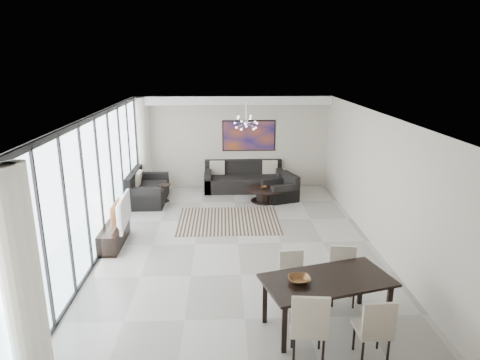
{
  "coord_description": "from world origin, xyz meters",
  "views": [
    {
      "loc": [
        -0.31,
        -8.82,
        4.02
      ],
      "look_at": [
        0.07,
        0.81,
        1.25
      ],
      "focal_mm": 32.0,
      "sensor_mm": 36.0,
      "label": 1
    }
  ],
  "objects_px": {
    "tv_console": "(114,235)",
    "dining_table": "(327,284)",
    "coffee_table": "(265,194)",
    "sofa_main": "(244,180)",
    "television": "(119,212)"
  },
  "relations": [
    {
      "from": "coffee_table",
      "to": "dining_table",
      "type": "bearing_deg",
      "value": -86.48
    },
    {
      "from": "tv_console",
      "to": "television",
      "type": "relative_size",
      "value": 1.22
    },
    {
      "from": "sofa_main",
      "to": "dining_table",
      "type": "bearing_deg",
      "value": -82.76
    },
    {
      "from": "television",
      "to": "coffee_table",
      "type": "bearing_deg",
      "value": -53.25
    },
    {
      "from": "coffee_table",
      "to": "sofa_main",
      "type": "distance_m",
      "value": 1.29
    },
    {
      "from": "tv_console",
      "to": "dining_table",
      "type": "distance_m",
      "value": 5.13
    },
    {
      "from": "coffee_table",
      "to": "tv_console",
      "type": "xyz_separation_m",
      "value": [
        -3.63,
        -2.83,
        0.0
      ]
    },
    {
      "from": "tv_console",
      "to": "sofa_main",
      "type": "bearing_deg",
      "value": 52.33
    },
    {
      "from": "coffee_table",
      "to": "dining_table",
      "type": "relative_size",
      "value": 0.52
    },
    {
      "from": "tv_console",
      "to": "dining_table",
      "type": "xyz_separation_m",
      "value": [
        4.0,
        -3.18,
        0.5
      ]
    },
    {
      "from": "coffee_table",
      "to": "dining_table",
      "type": "height_order",
      "value": "dining_table"
    },
    {
      "from": "tv_console",
      "to": "television",
      "type": "bearing_deg",
      "value": -15.34
    },
    {
      "from": "tv_console",
      "to": "television",
      "type": "distance_m",
      "value": 0.59
    },
    {
      "from": "sofa_main",
      "to": "tv_console",
      "type": "bearing_deg",
      "value": -127.67
    },
    {
      "from": "coffee_table",
      "to": "television",
      "type": "height_order",
      "value": "television"
    }
  ]
}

